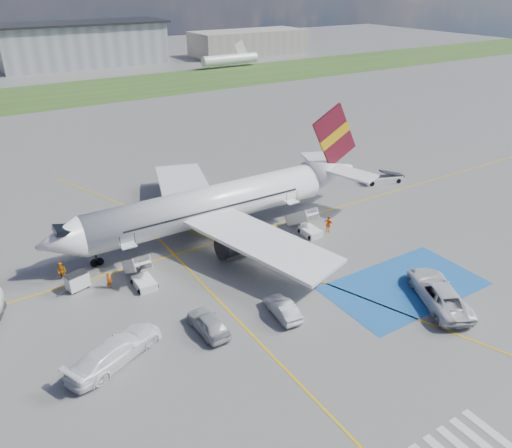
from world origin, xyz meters
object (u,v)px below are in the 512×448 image
object	(u,v)px
airliner	(221,202)
van_white_a	(439,289)
belt_loader	(383,180)
car_silver_b	(283,308)
car_silver_a	(208,323)
gpu_cart	(77,282)
van_white_b	(115,347)

from	to	relation	value
airliner	van_white_a	size ratio (longest dim) A/B	5.76
airliner	belt_loader	bearing A→B (deg)	2.31
belt_loader	car_silver_b	distance (m)	32.60
belt_loader	car_silver_b	bearing A→B (deg)	-131.88
airliner	car_silver_a	world-z (taller)	airliner
car_silver_a	van_white_a	size ratio (longest dim) A/B	0.72
airliner	car_silver_b	bearing A→B (deg)	-101.18
belt_loader	car_silver_a	bearing A→B (deg)	-138.44
gpu_cart	car_silver_a	xyz separation A→B (m)	(6.96, -11.34, 0.08)
airliner	belt_loader	size ratio (longest dim) A/B	6.43
airliner	gpu_cart	bearing A→B (deg)	-169.56
airliner	gpu_cart	distance (m)	16.54
airliner	gpu_cart	size ratio (longest dim) A/B	17.56
gpu_cart	belt_loader	bearing A→B (deg)	-9.13
van_white_b	belt_loader	bearing A→B (deg)	-94.32
belt_loader	van_white_b	world-z (taller)	van_white_b
car_silver_b	van_white_b	xyz separation A→B (m)	(-13.05, 2.00, 0.46)
car_silver_a	car_silver_b	world-z (taller)	car_silver_a
gpu_cart	car_silver_a	distance (m)	13.31
airliner	car_silver_a	xyz separation A→B (m)	(-9.09, -14.30, -2.61)
belt_loader	car_silver_a	world-z (taller)	belt_loader
gpu_cart	van_white_b	size ratio (longest dim) A/B	0.36
car_silver_a	airliner	bearing A→B (deg)	-123.77
van_white_b	gpu_cart	bearing A→B (deg)	-24.53
belt_loader	van_white_a	xyz separation A→B (m)	(-15.85, -22.12, 0.79)
gpu_cart	car_silver_a	bearing A→B (deg)	-73.11
car_silver_b	van_white_a	bearing A→B (deg)	162.33
gpu_cart	car_silver_a	size ratio (longest dim) A/B	0.46
car_silver_b	airliner	bearing A→B (deg)	-94.80
van_white_a	car_silver_a	bearing A→B (deg)	5.87
van_white_a	airliner	bearing A→B (deg)	-40.35
gpu_cart	car_silver_b	xyz separation A→B (m)	(12.95, -12.73, -0.01)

